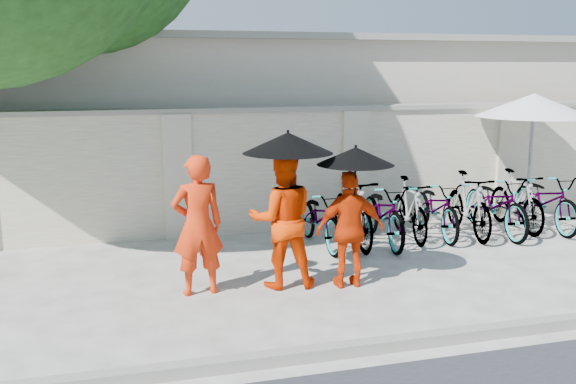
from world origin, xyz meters
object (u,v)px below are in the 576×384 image
object	(u,v)px
monk_right	(350,229)
monk_center	(282,219)
patio_umbrella	(534,107)
monk_left	(198,225)

from	to	relation	value
monk_right	monk_center	bearing A→B (deg)	-13.23
patio_umbrella	monk_right	bearing A→B (deg)	-152.73
monk_center	patio_umbrella	world-z (taller)	patio_umbrella
patio_umbrella	monk_center	bearing A→B (deg)	-159.14
monk_right	patio_umbrella	bearing A→B (deg)	-149.48
monk_left	patio_umbrella	xyz separation A→B (m)	(5.94, 1.85, 1.21)
monk_center	monk_right	size ratio (longest dim) A/B	1.17
monk_center	monk_right	bearing A→B (deg)	170.59
monk_right	patio_umbrella	distance (m)	4.78
monk_center	patio_umbrella	distance (m)	5.37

